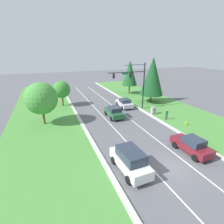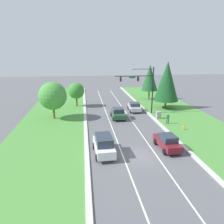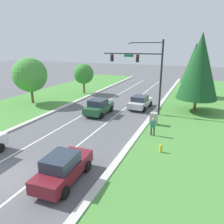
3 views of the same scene
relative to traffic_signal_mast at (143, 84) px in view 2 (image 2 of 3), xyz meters
The scene contains 18 objects.
ground_plane 17.38m from the traffic_signal_mast, 105.48° to the right, with size 160.00×160.00×0.00m, color #5B5B60.
curb_strip_right 16.83m from the traffic_signal_mast, 85.53° to the right, with size 0.50×90.00×0.15m.
curb_strip_left 19.57m from the traffic_signal_mast, 122.30° to the right, with size 0.50×90.00×0.15m.
grass_verge_left 22.72m from the traffic_signal_mast, 133.90° to the right, with size 10.00×90.00×0.08m.
lane_stripe_inner_left 17.92m from the traffic_signal_mast, 111.31° to the right, with size 0.14×81.00×0.01m.
lane_stripe_inner_right 17.01m from the traffic_signal_mast, 99.30° to the right, with size 0.14×81.00×0.01m.
traffic_signal_mast is the anchor object (origin of this frame).
burgundy_sedan 15.39m from the traffic_signal_mast, 93.47° to the right, with size 2.11×4.47×1.78m.
forest_sedan 6.82m from the traffic_signal_mast, 154.88° to the right, with size 2.15×4.46×1.79m.
white_suv 17.62m from the traffic_signal_mast, 118.66° to the right, with size 2.28×4.80×2.13m.
silver_sedan 5.09m from the traffic_signal_mast, 112.59° to the left, with size 2.29×4.64×1.64m.
utility_cabinet 6.18m from the traffic_signal_mast, 59.36° to the right, with size 0.70×0.60×1.28m.
pedestrian 8.01m from the traffic_signal_mast, 67.84° to the right, with size 0.40×0.25×1.69m.
fire_hydrant 11.00m from the traffic_signal_mast, 67.52° to the right, with size 0.34×0.20×0.70m.
conifer_near_right_tree 12.30m from the traffic_signal_mast, 67.28° to the left, with size 3.65×3.65×8.03m.
oak_near_left_tree 15.27m from the traffic_signal_mast, behind, with size 4.52×4.52×6.15m.
conifer_far_right_tree 6.34m from the traffic_signal_mast, 28.57° to the left, with size 4.65×4.65×9.09m.
oak_far_left_tree 13.72m from the traffic_signal_mast, 149.18° to the left, with size 3.21×3.21×4.84m.
Camera 2 is at (-5.72, -20.77, 10.84)m, focal length 35.00 mm.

